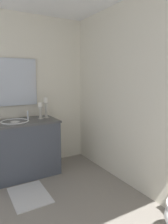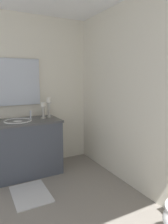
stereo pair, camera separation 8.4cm
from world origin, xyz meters
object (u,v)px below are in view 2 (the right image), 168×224
candle_holder_tall (49,107)px  candle_holder_short (43,110)px  sink_basin (18,124)px  bath_mat (31,194)px  vanity_cabinet (19,148)px  mirror (12,82)px

candle_holder_tall → candle_holder_short: (0.03, -0.10, -0.04)m
sink_basin → bath_mat: sink_basin is taller
vanity_cabinet → candle_holder_tall: (-0.05, 0.50, 0.59)m
sink_basin → vanity_cabinet: bearing=-90.0°
sink_basin → mirror: (-0.28, -0.00, 0.60)m
candle_holder_tall → bath_mat: bearing=-36.3°
candle_holder_tall → vanity_cabinet: bearing=-84.3°
vanity_cabinet → candle_holder_short: (-0.02, 0.39, 0.55)m
mirror → candle_holder_short: (0.26, 0.39, -0.43)m
sink_basin → candle_holder_short: bearing=92.5°
sink_basin → mirror: 0.66m
vanity_cabinet → candle_holder_short: size_ratio=4.88×
candle_holder_short → bath_mat: (0.64, -0.39, -0.96)m
bath_mat → sink_basin: bearing=179.9°
candle_holder_tall → bath_mat: 1.30m
candle_holder_tall → candle_holder_short: size_ratio=1.28×
vanity_cabinet → candle_holder_tall: size_ratio=3.81×
vanity_cabinet → sink_basin: sink_basin is taller
vanity_cabinet → candle_holder_short: 0.68m
mirror → candle_holder_tall: mirror is taller
candle_holder_tall → candle_holder_short: candle_holder_tall is taller
candle_holder_tall → bath_mat: candle_holder_tall is taller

